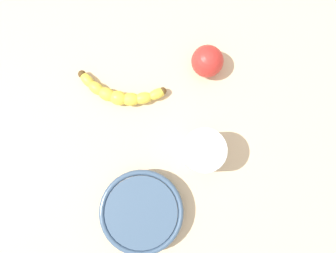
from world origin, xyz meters
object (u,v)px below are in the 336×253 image
object	(u,v)px
smoothie_glass	(202,151)
apple_fruit	(207,61)
banana	(120,94)
ceramic_bowl	(142,211)

from	to	relation	value
smoothie_glass	apple_fruit	bearing A→B (deg)	-109.28
banana	apple_fruit	distance (cm)	21.10
apple_fruit	banana	bearing A→B (deg)	4.54
smoothie_glass	ceramic_bowl	bearing A→B (deg)	29.94
smoothie_glass	ceramic_bowl	xyz separation A→B (cm)	(15.68, 9.03, -2.28)
ceramic_bowl	apple_fruit	distance (cm)	36.02
banana	apple_fruit	world-z (taller)	apple_fruit
banana	smoothie_glass	world-z (taller)	smoothie_glass
banana	apple_fruit	xyz separation A→B (cm)	(-20.94, -1.66, 1.98)
smoothie_glass	ceramic_bowl	world-z (taller)	smoothie_glass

